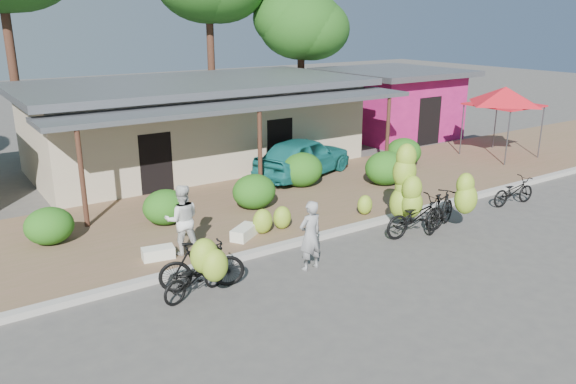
# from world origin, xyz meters

# --- Properties ---
(ground) EXTENTS (100.00, 100.00, 0.00)m
(ground) POSITION_xyz_m (0.00, 0.00, 0.00)
(ground) COLOR #4A4744
(ground) RESTS_ON ground
(sidewalk) EXTENTS (60.00, 6.00, 0.12)m
(sidewalk) POSITION_xyz_m (0.00, 5.00, 0.06)
(sidewalk) COLOR brown
(sidewalk) RESTS_ON ground
(curb) EXTENTS (60.00, 0.25, 0.15)m
(curb) POSITION_xyz_m (0.00, 2.00, 0.07)
(curb) COLOR #A8A399
(curb) RESTS_ON ground
(shop_main) EXTENTS (13.00, 8.50, 3.35)m
(shop_main) POSITION_xyz_m (0.00, 10.93, 1.72)
(shop_main) COLOR #BBAF8D
(shop_main) RESTS_ON ground
(shop_pink) EXTENTS (6.00, 6.00, 3.25)m
(shop_pink) POSITION_xyz_m (10.50, 10.99, 1.67)
(shop_pink) COLOR #C11D6C
(shop_pink) RESTS_ON ground
(tree_near_right) EXTENTS (4.41, 4.23, 7.04)m
(tree_near_right) POSITION_xyz_m (7.31, 14.61, 5.40)
(tree_near_right) COLOR #45261B
(tree_near_right) RESTS_ON ground
(hedge_0) EXTENTS (1.22, 1.10, 0.95)m
(hedge_0) POSITION_xyz_m (-6.70, 5.35, 0.60)
(hedge_0) COLOR #196216
(hedge_0) RESTS_ON sidewalk
(hedge_1) EXTENTS (1.25, 1.13, 0.98)m
(hedge_1) POSITION_xyz_m (-3.71, 5.07, 0.61)
(hedge_1) COLOR #196216
(hedge_1) RESTS_ON sidewalk
(hedge_2) EXTENTS (1.34, 1.20, 1.04)m
(hedge_2) POSITION_xyz_m (-0.96, 4.87, 0.64)
(hedge_2) COLOR #196216
(hedge_2) RESTS_ON sidewalk
(hedge_3) EXTENTS (1.48, 1.34, 1.16)m
(hedge_3) POSITION_xyz_m (1.57, 5.99, 0.70)
(hedge_3) COLOR #196216
(hedge_3) RESTS_ON sidewalk
(hedge_4) EXTENTS (1.49, 1.34, 1.16)m
(hedge_4) POSITION_xyz_m (4.08, 4.53, 0.70)
(hedge_4) COLOR #196216
(hedge_4) RESTS_ON sidewalk
(hedge_5) EXTENTS (1.42, 1.28, 1.11)m
(hedge_5) POSITION_xyz_m (6.35, 5.95, 0.67)
(hedge_5) COLOR #196216
(hedge_5) RESTS_ON sidewalk
(red_canopy) EXTENTS (3.50, 3.50, 2.86)m
(red_canopy) POSITION_xyz_m (10.93, 4.99, 2.61)
(red_canopy) COLOR #59595E
(red_canopy) RESTS_ON sidewalk
(bike_far_left) EXTENTS (1.72, 1.35, 1.25)m
(bike_far_left) POSITION_xyz_m (-4.71, 0.79, 0.52)
(bike_far_left) COLOR black
(bike_far_left) RESTS_ON ground
(bike_left) EXTENTS (1.93, 1.41, 1.43)m
(bike_left) POSITION_xyz_m (-4.52, 1.00, 0.64)
(bike_left) COLOR black
(bike_left) RESTS_ON ground
(bike_center) EXTENTS (2.06, 1.29, 2.42)m
(bike_center) POSITION_xyz_m (1.72, 1.05, 0.91)
(bike_center) COLOR black
(bike_center) RESTS_ON ground
(bike_right) EXTENTS (1.87, 1.45, 1.71)m
(bike_right) POSITION_xyz_m (2.67, 0.55, 0.73)
(bike_right) COLOR black
(bike_right) RESTS_ON ground
(bike_far_right) EXTENTS (1.72, 0.75, 0.88)m
(bike_far_right) POSITION_xyz_m (6.13, 0.92, 0.44)
(bike_far_right) COLOR black
(bike_far_right) RESTS_ON ground
(loose_banana_a) EXTENTS (0.54, 0.46, 0.68)m
(loose_banana_a) POSITION_xyz_m (-1.84, 2.94, 0.46)
(loose_banana_a) COLOR #96C731
(loose_banana_a) RESTS_ON sidewalk
(loose_banana_b) EXTENTS (0.51, 0.43, 0.64)m
(loose_banana_b) POSITION_xyz_m (-1.21, 2.95, 0.44)
(loose_banana_b) COLOR #96C731
(loose_banana_b) RESTS_ON sidewalk
(loose_banana_c) EXTENTS (0.47, 0.40, 0.58)m
(loose_banana_c) POSITION_xyz_m (1.43, 2.57, 0.41)
(loose_banana_c) COLOR #96C731
(loose_banana_c) RESTS_ON sidewalk
(sack_near) EXTENTS (0.93, 0.80, 0.30)m
(sack_near) POSITION_xyz_m (-2.41, 2.94, 0.27)
(sack_near) COLOR white
(sack_near) RESTS_ON sidewalk
(sack_far) EXTENTS (0.80, 0.50, 0.28)m
(sack_far) POSITION_xyz_m (-4.78, 2.92, 0.26)
(sack_far) COLOR white
(sack_far) RESTS_ON sidewalk
(vendor) EXTENTS (0.63, 0.44, 1.68)m
(vendor) POSITION_xyz_m (-1.94, 0.65, 0.84)
(vendor) COLOR gray
(vendor) RESTS_ON ground
(bystander) EXTENTS (1.01, 0.88, 1.74)m
(bystander) POSITION_xyz_m (-4.13, 2.89, 0.99)
(bystander) COLOR silver
(bystander) RESTS_ON sidewalk
(teal_van) EXTENTS (4.57, 2.99, 1.45)m
(teal_van) POSITION_xyz_m (2.35, 7.00, 0.84)
(teal_van) COLOR #186D6C
(teal_van) RESTS_ON sidewalk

